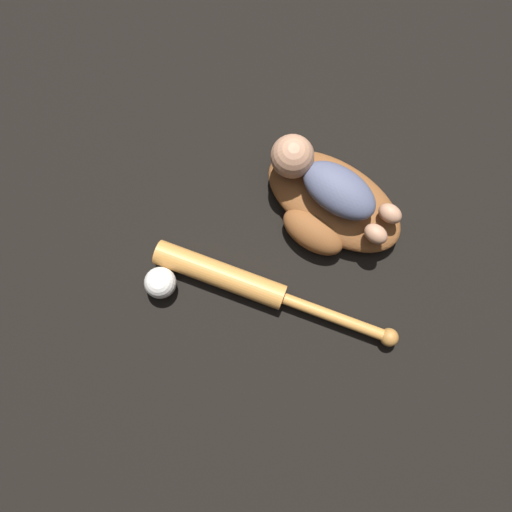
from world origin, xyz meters
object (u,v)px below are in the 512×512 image
(baseball_bat, at_px, (245,284))
(baseball, at_px, (160,283))
(baseball_glove, at_px, (330,206))
(baby_figure, at_px, (325,180))

(baseball_bat, height_order, baseball, baseball)
(baseball_glove, height_order, baseball, baseball_glove)
(baseball_bat, bearing_deg, baby_figure, -76.11)
(baseball_bat, relative_size, baseball, 6.96)
(baseball_bat, bearing_deg, baseball_glove, -84.41)
(baseball, bearing_deg, baseball_bat, -127.23)
(baseball_glove, bearing_deg, baseball, 78.02)
(baby_figure, bearing_deg, baseball_glove, 175.55)
(baseball_glove, xyz_separation_m, baseball_bat, (-0.03, 0.29, -0.01))
(baseball_bat, distance_m, baseball, 0.20)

